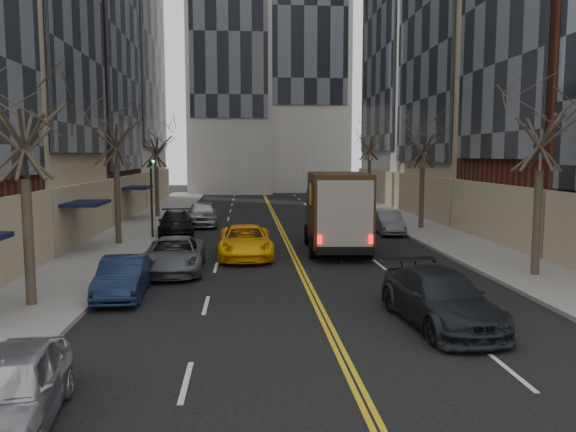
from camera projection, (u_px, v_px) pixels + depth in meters
The scene contains 23 objects.
ground at pixel (374, 421), 9.93m from camera, with size 160.00×160.00×0.00m, color black.
sidewalk_left at pixel (140, 227), 36.01m from camera, with size 4.00×66.00×0.15m, color slate.
sidewalk_right at pixel (414, 225), 37.37m from camera, with size 4.00×66.00×0.15m, color slate.
streetwall_right at pixel (496, 14), 41.46m from camera, with size 12.26×49.00×34.00m.
tree_lf_near at pixel (21, 102), 16.52m from camera, with size 3.20×3.20×8.41m.
tree_lf_mid at pixel (115, 117), 28.38m from camera, with size 3.20×3.20×8.91m.
tree_lf_far at pixel (156, 137), 41.32m from camera, with size 3.20×3.20×8.12m.
tree_rt_near at pixel (543, 107), 20.80m from camera, with size 3.20×3.20×8.71m.
tree_rt_mid at pixel (423, 131), 34.71m from camera, with size 3.20×3.20×8.32m.
tree_rt_far at pixel (370, 132), 49.52m from camera, with size 3.20×3.20×9.11m.
traffic_signal at pixel (151, 189), 30.87m from camera, with size 0.29×0.26×4.70m.
ups_truck at pixel (337, 212), 27.27m from camera, with size 3.18×7.15×3.84m.
observer_sedan at pixel (440, 298), 15.51m from camera, with size 2.55×5.33×1.50m.
taxi at pixel (245, 242), 25.77m from camera, with size 2.42×5.25×1.46m, color #FFB50A.
pedestrian at pixel (343, 244), 24.51m from camera, with size 0.61×0.40×1.68m, color black.
parked_lf_a at pixel (8, 390), 9.56m from camera, with size 1.66×4.13×1.41m, color #AEB1B6.
parked_lf_b at pixel (123, 277), 18.56m from camera, with size 1.40×4.02×1.32m, color #0F1B31.
parked_lf_c at pixel (174, 255), 22.52m from camera, with size 2.31×5.01×1.39m, color #55585D.
parked_lf_d at pixel (176, 223), 32.81m from camera, with size 2.00×4.92×1.43m, color black.
parked_lf_e at pixel (202, 214), 37.15m from camera, with size 1.95×4.86×1.65m, color #9FA2A6.
parked_rt_a at pixel (389, 223), 33.50m from camera, with size 1.39×4.00×1.32m, color #55585D.
parked_rt_b at pixel (350, 212), 39.58m from camera, with size 2.30×4.99×1.39m, color #9FA2A6.
parked_rt_c at pixel (343, 200), 48.31m from camera, with size 2.31×5.68×1.65m, color black.
Camera 1 is at (-2.24, -9.34, 4.69)m, focal length 35.00 mm.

